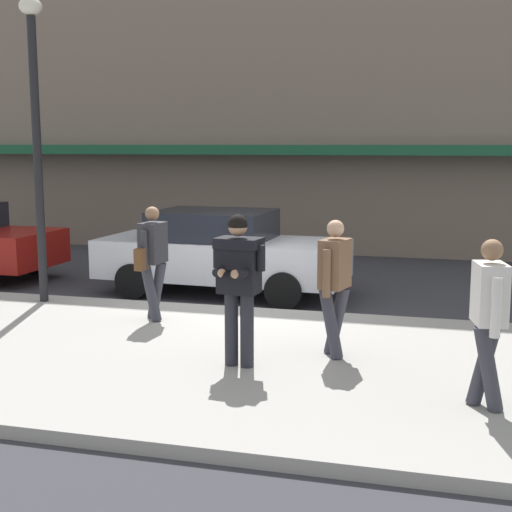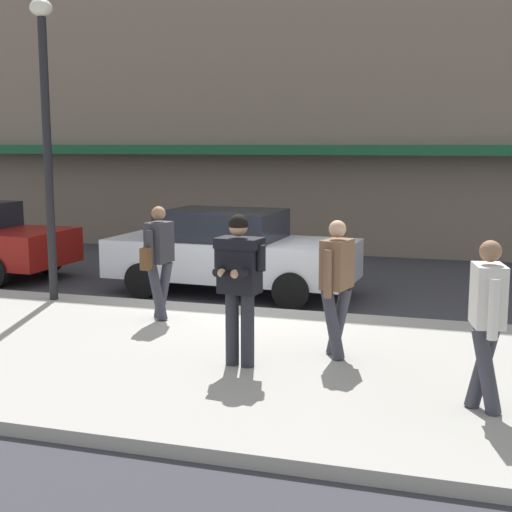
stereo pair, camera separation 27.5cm
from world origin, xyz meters
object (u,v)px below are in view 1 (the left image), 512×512
(parked_sedan_mid, at_px, (221,252))
(street_lamp_post, at_px, (36,119))
(pedestrian_in_light_coat, at_px, (489,313))
(pedestrian_dark_coat, at_px, (335,279))
(pedestrian_with_bag, at_px, (152,256))
(man_texting_on_phone, at_px, (239,274))

(parked_sedan_mid, height_order, street_lamp_post, street_lamp_post)
(pedestrian_in_light_coat, xyz_separation_m, street_lamp_post, (-6.89, 3.22, 2.03))
(parked_sedan_mid, height_order, pedestrian_dark_coat, pedestrian_dark_coat)
(pedestrian_dark_coat, bearing_deg, pedestrian_with_bag, 158.43)
(man_texting_on_phone, distance_m, pedestrian_dark_coat, 1.24)
(pedestrian_with_bag, xyz_separation_m, pedestrian_dark_coat, (2.88, -1.14, 0.00))
(pedestrian_with_bag, bearing_deg, parked_sedan_mid, 85.59)
(parked_sedan_mid, xyz_separation_m, pedestrian_with_bag, (-0.21, -2.67, 0.32))
(man_texting_on_phone, relative_size, pedestrian_in_light_coat, 1.06)
(parked_sedan_mid, relative_size, pedestrian_dark_coat, 2.69)
(pedestrian_dark_coat, bearing_deg, pedestrian_in_light_coat, -38.21)
(street_lamp_post, bearing_deg, parked_sedan_mid, 38.08)
(pedestrian_with_bag, relative_size, street_lamp_post, 0.35)
(pedestrian_with_bag, bearing_deg, man_texting_on_phone, -44.49)
(pedestrian_with_bag, height_order, street_lamp_post, street_lamp_post)
(street_lamp_post, bearing_deg, pedestrian_with_bag, -17.56)
(pedestrian_dark_coat, xyz_separation_m, street_lamp_post, (-5.16, 1.86, 2.03))
(parked_sedan_mid, height_order, pedestrian_with_bag, pedestrian_with_bag)
(parked_sedan_mid, xyz_separation_m, pedestrian_in_light_coat, (4.40, -5.17, 0.32))
(parked_sedan_mid, distance_m, street_lamp_post, 3.94)
(man_texting_on_phone, distance_m, pedestrian_with_bag, 2.61)
(man_texting_on_phone, bearing_deg, pedestrian_dark_coat, 34.11)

